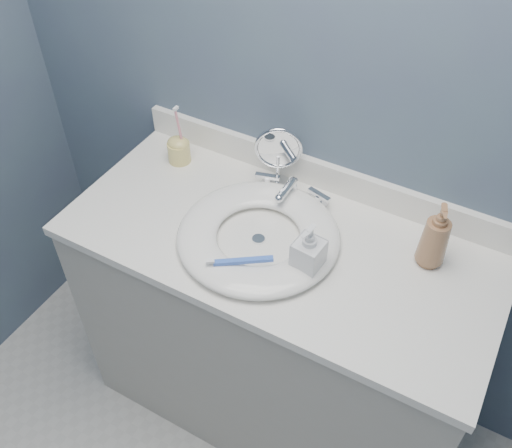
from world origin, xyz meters
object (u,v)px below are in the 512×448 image
Objects in this scene: makeup_mirror at (278,155)px; soap_bottle_clear at (309,250)px; soap_bottle_amber at (436,235)px; toothbrush_holder at (179,149)px.

soap_bottle_clear is at bearing -74.18° from makeup_mirror.
soap_bottle_amber is at bearing 41.08° from soap_bottle_clear.
makeup_mirror is 1.05× the size of soap_bottle_amber.
makeup_mirror is at bearing 136.02° from soap_bottle_clear.
soap_bottle_amber is 0.96× the size of toothbrush_holder.
soap_bottle_amber is (0.50, -0.08, -0.01)m from makeup_mirror.
toothbrush_holder is (-0.33, -0.05, -0.07)m from makeup_mirror.
soap_bottle_amber is 1.23× the size of soap_bottle_clear.
makeup_mirror reaches higher than toothbrush_holder.
makeup_mirror is 0.36m from soap_bottle_clear.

